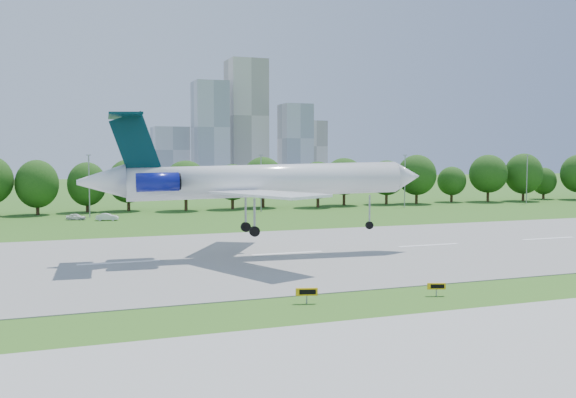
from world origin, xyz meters
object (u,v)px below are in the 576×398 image
object	(u,v)px
service_vehicle_a	(107,217)
taxi_sign_left	(307,292)
airliner	(251,180)
service_vehicle_b	(76,217)

from	to	relation	value
service_vehicle_a	taxi_sign_left	bearing A→B (deg)	-159.77
airliner	service_vehicle_a	bearing A→B (deg)	108.80
service_vehicle_b	taxi_sign_left	bearing A→B (deg)	-149.62
airliner	service_vehicle_b	size ratio (longest dim) A/B	11.95
taxi_sign_left	service_vehicle_a	world-z (taller)	service_vehicle_a
airliner	service_vehicle_b	bearing A→B (deg)	113.40
airliner	service_vehicle_a	xyz separation A→B (m)	(-12.73, 49.32, -8.45)
airliner	service_vehicle_a	distance (m)	51.64
airliner	taxi_sign_left	xyz separation A→B (m)	(-3.05, -25.38, -8.17)
service_vehicle_a	service_vehicle_b	xyz separation A→B (m)	(-5.37, 3.01, -0.06)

